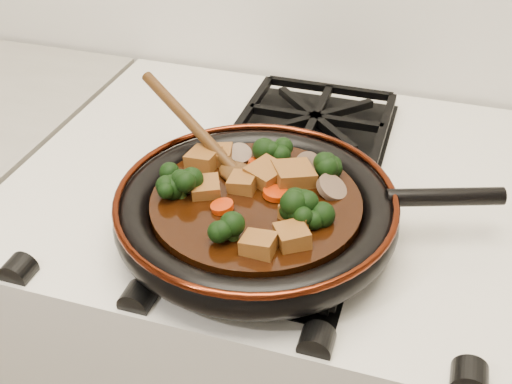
% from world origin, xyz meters
% --- Properties ---
extents(stove, '(0.76, 0.60, 0.90)m').
position_xyz_m(stove, '(0.00, 1.69, 0.45)').
color(stove, silver).
rests_on(stove, ground).
extents(burner_grate_front, '(0.23, 0.23, 0.03)m').
position_xyz_m(burner_grate_front, '(0.00, 1.55, 0.91)').
color(burner_grate_front, black).
rests_on(burner_grate_front, stove).
extents(burner_grate_back, '(0.23, 0.23, 0.03)m').
position_xyz_m(burner_grate_back, '(0.00, 1.83, 0.91)').
color(burner_grate_back, black).
rests_on(burner_grate_back, stove).
extents(skillet, '(0.45, 0.34, 0.05)m').
position_xyz_m(skillet, '(-0.01, 1.56, 0.94)').
color(skillet, black).
rests_on(skillet, burner_grate_front).
extents(braising_sauce, '(0.25, 0.25, 0.02)m').
position_xyz_m(braising_sauce, '(-0.01, 1.55, 0.95)').
color(braising_sauce, black).
rests_on(braising_sauce, skillet).
extents(tofu_cube_0, '(0.05, 0.05, 0.02)m').
position_xyz_m(tofu_cube_0, '(-0.07, 1.55, 0.97)').
color(tofu_cube_0, brown).
rests_on(tofu_cube_0, braising_sauce).
extents(tofu_cube_1, '(0.06, 0.06, 0.03)m').
position_xyz_m(tofu_cube_1, '(0.02, 1.60, 0.97)').
color(tofu_cube_1, brown).
rests_on(tofu_cube_1, braising_sauce).
extents(tofu_cube_2, '(0.04, 0.03, 0.03)m').
position_xyz_m(tofu_cube_2, '(0.02, 1.47, 0.97)').
color(tofu_cube_2, brown).
rests_on(tofu_cube_2, braising_sauce).
extents(tofu_cube_3, '(0.04, 0.05, 0.03)m').
position_xyz_m(tofu_cube_3, '(-0.09, 1.61, 0.97)').
color(tofu_cube_3, brown).
rests_on(tofu_cube_3, braising_sauce).
extents(tofu_cube_4, '(0.04, 0.04, 0.02)m').
position_xyz_m(tofu_cube_4, '(-0.08, 1.62, 0.97)').
color(tofu_cube_4, brown).
rests_on(tofu_cube_4, braising_sauce).
extents(tofu_cube_5, '(0.05, 0.05, 0.02)m').
position_xyz_m(tofu_cube_5, '(0.05, 1.54, 0.97)').
color(tofu_cube_5, brown).
rests_on(tofu_cube_5, braising_sauce).
extents(tofu_cube_6, '(0.05, 0.05, 0.03)m').
position_xyz_m(tofu_cube_6, '(0.05, 1.49, 0.97)').
color(tofu_cube_6, brown).
rests_on(tofu_cube_6, braising_sauce).
extents(tofu_cube_7, '(0.05, 0.06, 0.03)m').
position_xyz_m(tofu_cube_7, '(-0.01, 1.60, 0.97)').
color(tofu_cube_7, brown).
rests_on(tofu_cube_7, braising_sauce).
extents(tofu_cube_8, '(0.03, 0.04, 0.02)m').
position_xyz_m(tofu_cube_8, '(-0.03, 1.57, 0.97)').
color(tofu_cube_8, brown).
rests_on(tofu_cube_8, braising_sauce).
extents(broccoli_floret_0, '(0.08, 0.08, 0.06)m').
position_xyz_m(broccoli_floret_0, '(-0.01, 1.48, 0.97)').
color(broccoli_floret_0, black).
rests_on(broccoli_floret_0, braising_sauce).
extents(broccoli_floret_1, '(0.06, 0.06, 0.06)m').
position_xyz_m(broccoli_floret_1, '(0.05, 1.63, 0.97)').
color(broccoli_floret_1, black).
rests_on(broccoli_floret_1, braising_sauce).
extents(broccoli_floret_2, '(0.08, 0.08, 0.08)m').
position_xyz_m(broccoli_floret_2, '(-0.10, 1.53, 0.97)').
color(broccoli_floret_2, black).
rests_on(broccoli_floret_2, braising_sauce).
extents(broccoli_floret_3, '(0.08, 0.10, 0.08)m').
position_xyz_m(broccoli_floret_3, '(0.05, 1.54, 0.97)').
color(broccoli_floret_3, black).
rests_on(broccoli_floret_3, braising_sauce).
extents(broccoli_floret_4, '(0.08, 0.08, 0.07)m').
position_xyz_m(broccoli_floret_4, '(-0.01, 1.64, 0.97)').
color(broccoli_floret_4, black).
rests_on(broccoli_floret_4, braising_sauce).
extents(broccoli_floret_5, '(0.07, 0.06, 0.06)m').
position_xyz_m(broccoli_floret_5, '(0.06, 1.53, 0.97)').
color(broccoli_floret_5, black).
rests_on(broccoli_floret_5, braising_sauce).
extents(broccoli_floret_6, '(0.08, 0.08, 0.07)m').
position_xyz_m(broccoli_floret_6, '(-0.11, 1.54, 0.97)').
color(broccoli_floret_6, black).
rests_on(broccoli_floret_6, braising_sauce).
extents(carrot_coin_0, '(0.03, 0.03, 0.01)m').
position_xyz_m(carrot_coin_0, '(0.01, 1.57, 0.96)').
color(carrot_coin_0, '#B72905').
rests_on(carrot_coin_0, braising_sauce).
extents(carrot_coin_1, '(0.03, 0.03, 0.02)m').
position_xyz_m(carrot_coin_1, '(-0.02, 1.62, 0.96)').
color(carrot_coin_1, '#B72905').
rests_on(carrot_coin_1, braising_sauce).
extents(carrot_coin_2, '(0.03, 0.03, 0.02)m').
position_xyz_m(carrot_coin_2, '(-0.07, 1.56, 0.96)').
color(carrot_coin_2, '#B72905').
rests_on(carrot_coin_2, braising_sauce).
extents(carrot_coin_3, '(0.03, 0.03, 0.01)m').
position_xyz_m(carrot_coin_3, '(-0.04, 1.52, 0.96)').
color(carrot_coin_3, '#B72905').
rests_on(carrot_coin_3, braising_sauce).
extents(mushroom_slice_0, '(0.04, 0.04, 0.03)m').
position_xyz_m(mushroom_slice_0, '(0.07, 1.59, 0.97)').
color(mushroom_slice_0, brown).
rests_on(mushroom_slice_0, braising_sauce).
extents(mushroom_slice_1, '(0.04, 0.04, 0.03)m').
position_xyz_m(mushroom_slice_1, '(-0.10, 1.55, 0.97)').
color(mushroom_slice_1, brown).
rests_on(mushroom_slice_1, braising_sauce).
extents(mushroom_slice_2, '(0.04, 0.04, 0.02)m').
position_xyz_m(mushroom_slice_2, '(-0.06, 1.63, 0.97)').
color(mushroom_slice_2, brown).
rests_on(mushroom_slice_2, braising_sauce).
extents(mushroom_slice_3, '(0.04, 0.03, 0.03)m').
position_xyz_m(mushroom_slice_3, '(0.03, 1.63, 0.97)').
color(mushroom_slice_3, brown).
rests_on(mushroom_slice_3, braising_sauce).
extents(mushroom_slice_4, '(0.04, 0.04, 0.02)m').
position_xyz_m(mushroom_slice_4, '(0.03, 1.63, 0.97)').
color(mushroom_slice_4, brown).
rests_on(mushroom_slice_4, braising_sauce).
extents(wooden_spoon, '(0.13, 0.09, 0.20)m').
position_xyz_m(wooden_spoon, '(-0.09, 1.62, 0.98)').
color(wooden_spoon, '#45280E').
rests_on(wooden_spoon, braising_sauce).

